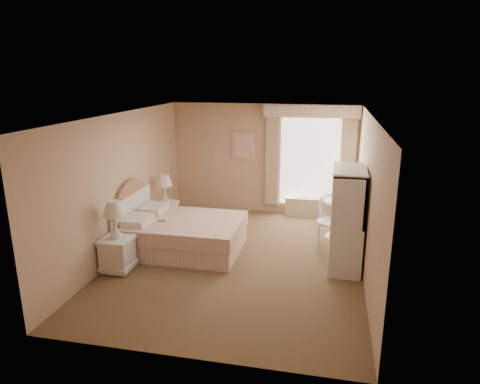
% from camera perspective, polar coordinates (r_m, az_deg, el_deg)
% --- Properties ---
extents(room, '(4.21, 5.51, 2.51)m').
position_cam_1_polar(room, '(7.16, -0.31, 0.17)').
color(room, brown).
rests_on(room, ground).
extents(window, '(2.05, 0.22, 2.51)m').
position_cam_1_polar(window, '(9.58, 9.27, 4.50)').
color(window, white).
rests_on(window, room).
extents(framed_art, '(0.52, 0.04, 0.62)m').
position_cam_1_polar(framed_art, '(9.78, 0.50, 6.18)').
color(framed_art, '#D6AF83').
rests_on(framed_art, room).
extents(bed, '(2.08, 1.57, 1.39)m').
position_cam_1_polar(bed, '(7.93, -8.00, -5.39)').
color(bed, tan).
rests_on(bed, room).
extents(nightstand_near, '(0.49, 0.49, 1.18)m').
position_cam_1_polar(nightstand_near, '(7.30, -16.12, -6.85)').
color(nightstand_near, white).
rests_on(nightstand_near, room).
extents(nightstand_far, '(0.46, 0.46, 1.12)m').
position_cam_1_polar(nightstand_far, '(9.13, -9.88, -2.05)').
color(nightstand_far, white).
rests_on(nightstand_far, room).
extents(round_table, '(0.74, 0.74, 0.78)m').
position_cam_1_polar(round_table, '(8.57, 13.27, -2.71)').
color(round_table, silver).
rests_on(round_table, room).
extents(cafe_chair, '(0.49, 0.49, 0.98)m').
position_cam_1_polar(cafe_chair, '(8.12, 11.88, -3.30)').
color(cafe_chair, silver).
rests_on(cafe_chair, room).
extents(armoire, '(0.51, 1.02, 1.70)m').
position_cam_1_polar(armoire, '(7.28, 13.99, -4.56)').
color(armoire, white).
rests_on(armoire, room).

